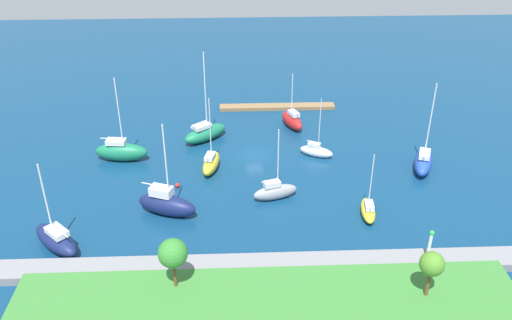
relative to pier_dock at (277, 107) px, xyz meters
name	(u,v)px	position (x,y,z in m)	size (l,w,h in m)	color
water	(255,154)	(4.73, 17.10, -0.31)	(160.00, 160.00, 0.00)	navy
pier_dock	(277,107)	(0.00, 0.00, 0.00)	(20.81, 2.13, 0.62)	olive
breakwater	(264,265)	(4.73, 43.57, 0.20)	(62.03, 3.23, 1.02)	gray
shoreline_park	(268,313)	(4.73, 50.80, 0.25)	(52.01, 12.58, 1.12)	#387A33
harbor_beacon	(430,242)	(-13.55, 43.57, 2.86)	(0.56, 0.56, 3.73)	silver
park_tree_center	(173,253)	(14.18, 47.07, 5.10)	(3.06, 3.06, 5.85)	brown
park_tree_east	(432,264)	(-11.52, 49.43, 4.77)	(2.51, 2.51, 5.30)	brown
sailboat_navy_lone_south	(167,204)	(16.60, 32.42, 1.27)	(8.32, 5.32, 12.86)	#141E4C
sailboat_green_center_basin	(121,151)	(24.84, 18.01, 1.21)	(8.13, 3.42, 13.16)	#19724C
sailboat_yellow_inner_mooring	(368,210)	(-9.05, 33.92, 0.59)	(2.29, 5.53, 8.78)	yellow
sailboat_gray_west_end	(275,191)	(2.52, 29.49, 0.85)	(6.36, 3.44, 10.31)	gray
sailboat_blue_along_channel	(423,161)	(-19.68, 22.55, 1.08)	(5.09, 8.22, 13.23)	#2347B2
sailboat_red_far_south	(292,120)	(-1.91, 7.93, 1.02)	(4.18, 6.43, 9.46)	red
sailboat_white_far_north	(316,151)	(-4.60, 18.12, 0.65)	(5.29, 3.55, 9.55)	white
sailboat_navy_east_end	(56,239)	(28.77, 38.87, 0.99)	(7.51, 7.48, 11.21)	#141E4C
sailboat_green_mid_basin	(205,133)	(12.54, 11.98, 1.02)	(7.91, 7.20, 14.65)	#19724C
sailboat_yellow_near_pier	(211,163)	(11.27, 21.64, 0.94)	(3.27, 6.34, 11.19)	yellow
mooring_buoy_red	(177,185)	(15.85, 26.09, 0.01)	(0.64, 0.64, 0.64)	red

